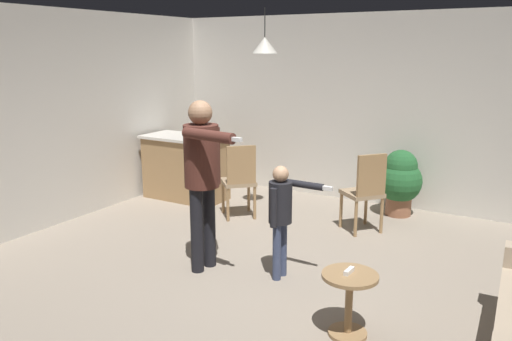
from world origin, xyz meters
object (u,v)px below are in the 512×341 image
(side_table_by_couch, at_px, (349,297))
(person_adult, at_px, (203,167))
(kitchen_counter, at_px, (186,167))
(spare_remote_on_table, at_px, (349,271))
(dining_chair_near_wall, at_px, (240,178))
(potted_plant_corner, at_px, (400,180))
(person_child, at_px, (281,210))
(dining_chair_by_counter, at_px, (365,189))

(side_table_by_couch, distance_m, person_adult, 1.93)
(kitchen_counter, bearing_deg, spare_remote_on_table, -34.73)
(kitchen_counter, bearing_deg, dining_chair_near_wall, -17.78)
(kitchen_counter, height_order, potted_plant_corner, kitchen_counter)
(side_table_by_couch, relative_size, spare_remote_on_table, 4.00)
(person_child, bearing_deg, side_table_by_couch, 56.28)
(kitchen_counter, relative_size, side_table_by_couch, 2.42)
(potted_plant_corner, bearing_deg, spare_remote_on_table, -81.74)
(dining_chair_by_counter, distance_m, spare_remote_on_table, 2.40)
(kitchen_counter, relative_size, person_child, 1.11)
(side_table_by_couch, bearing_deg, kitchen_counter, 145.28)
(person_adult, height_order, potted_plant_corner, person_adult)
(dining_chair_by_counter, xyz_separation_m, dining_chair_near_wall, (-1.61, -0.30, 0.00))
(person_child, height_order, dining_chair_by_counter, person_child)
(dining_chair_by_counter, distance_m, dining_chair_near_wall, 1.64)
(person_child, relative_size, dining_chair_by_counter, 1.13)
(potted_plant_corner, bearing_deg, person_child, -100.39)
(dining_chair_near_wall, bearing_deg, spare_remote_on_table, -85.54)
(kitchen_counter, distance_m, person_child, 3.07)
(side_table_by_couch, xyz_separation_m, dining_chair_near_wall, (-2.27, 2.02, 0.22))
(dining_chair_by_counter, distance_m, potted_plant_corner, 0.91)
(dining_chair_by_counter, bearing_deg, person_child, -149.89)
(side_table_by_couch, bearing_deg, dining_chair_near_wall, 138.38)
(side_table_by_couch, relative_size, dining_chair_by_counter, 0.52)
(dining_chair_by_counter, bearing_deg, spare_remote_on_table, -124.51)
(person_adult, distance_m, spare_remote_on_table, 1.84)
(side_table_by_couch, bearing_deg, potted_plant_corner, 98.48)
(kitchen_counter, xyz_separation_m, person_adult, (1.75, -1.94, 0.59))
(person_child, height_order, spare_remote_on_table, person_child)
(person_adult, relative_size, dining_chair_by_counter, 1.73)
(side_table_by_couch, xyz_separation_m, person_child, (-0.95, 0.66, 0.38))
(person_child, bearing_deg, spare_remote_on_table, 56.26)
(side_table_by_couch, bearing_deg, spare_remote_on_table, 146.81)
(kitchen_counter, xyz_separation_m, dining_chair_near_wall, (1.19, -0.38, 0.07))
(spare_remote_on_table, bearing_deg, person_adult, 165.24)
(kitchen_counter, bearing_deg, person_child, -34.61)
(side_table_by_couch, relative_size, potted_plant_corner, 0.58)
(dining_chair_near_wall, bearing_deg, potted_plant_corner, -10.20)
(side_table_by_couch, height_order, dining_chair_by_counter, dining_chair_by_counter)
(dining_chair_by_counter, relative_size, dining_chair_near_wall, 1.00)
(spare_remote_on_table, bearing_deg, side_table_by_couch, -33.19)
(person_adult, relative_size, dining_chair_near_wall, 1.73)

